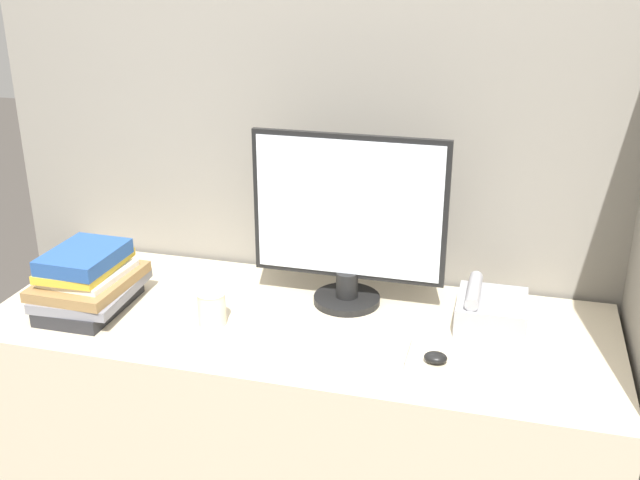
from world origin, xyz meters
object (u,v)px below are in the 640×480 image
Objects in this scene: mouse at (436,358)px; book_stack at (88,281)px; coffee_cup at (212,307)px; monitor at (348,223)px; desk_telephone at (490,310)px; keyboard at (323,341)px.

mouse is 0.19× the size of book_stack.
coffee_cup is at bearing 175.80° from mouse.
monitor reaches higher than desk_telephone.
monitor is 1.74× the size of book_stack.
monitor reaches higher than keyboard.
monitor is at bearing 34.59° from coffee_cup.
mouse is (0.28, -0.26, -0.23)m from monitor.
keyboard is 0.29m from mouse.
monitor is 0.45m from desk_telephone.
book_stack reaches higher than desk_telephone.
desk_telephone is (0.40, 0.22, 0.03)m from keyboard.
monitor reaches higher than mouse.
coffee_cup is (-0.32, -0.22, -0.19)m from monitor.
coffee_cup is 0.51× the size of desk_telephone.
mouse is at bearing -2.50° from keyboard.
keyboard is 0.32m from coffee_cup.
monitor is 5.45× the size of coffee_cup.
desk_telephone is at bearing -4.65° from monitor.
keyboard is 0.46m from desk_telephone.
book_stack is at bearing 179.46° from coffee_cup.
book_stack is at bearing 177.05° from keyboard.
book_stack is at bearing 177.18° from mouse.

